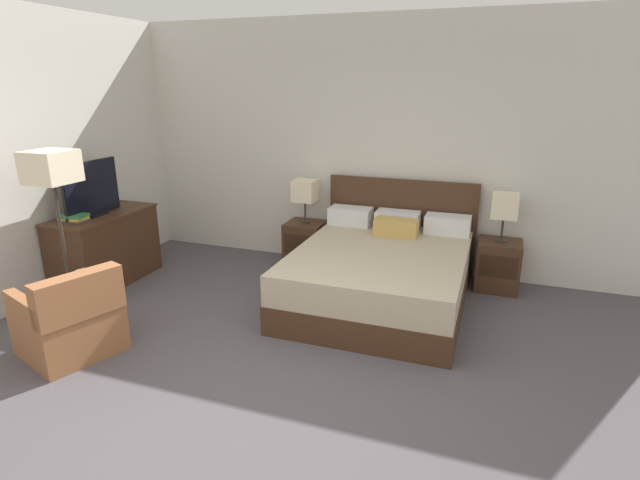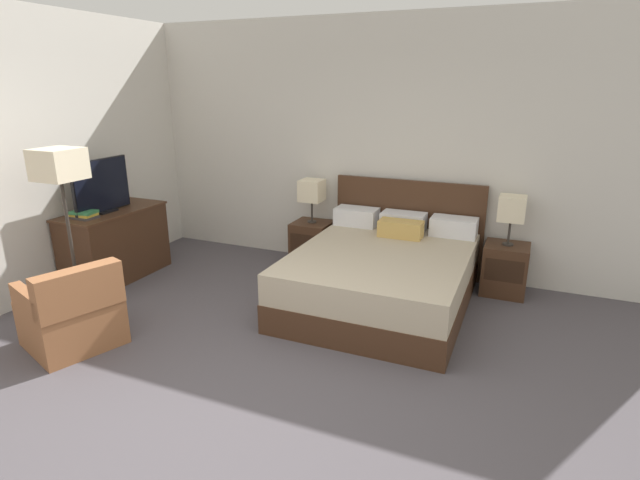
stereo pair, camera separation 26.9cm
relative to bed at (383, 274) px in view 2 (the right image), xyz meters
name	(u,v)px [view 2 (the right image)]	position (x,y,z in m)	size (l,w,h in m)	color
ground_plane	(223,426)	(-0.41, -2.30, -0.31)	(9.97, 9.97, 0.00)	#4C474C
wall_back	(378,147)	(-0.41, 1.05, 1.14)	(7.05, 0.06, 2.90)	beige
wall_left	(48,155)	(-3.36, -0.94, 1.14)	(0.06, 5.12, 2.90)	beige
bed	(383,274)	(0.00, 0.00, 0.00)	(1.73, 2.09, 1.11)	#422819
nightstand_left	(312,243)	(-1.13, 0.75, -0.04)	(0.45, 0.43, 0.54)	#422819
nightstand_right	(505,269)	(1.13, 0.75, -0.04)	(0.45, 0.43, 0.54)	#422819
table_lamp_left	(312,191)	(-1.13, 0.75, 0.62)	(0.26, 0.26, 0.52)	#332D28
table_lamp_right	(512,209)	(1.13, 0.75, 0.62)	(0.26, 0.26, 0.52)	#332D28
dresser	(115,243)	(-3.03, -0.53, 0.10)	(0.57, 1.20, 0.80)	#422819
tv	(101,187)	(-3.03, -0.62, 0.77)	(0.18, 0.75, 0.58)	black
book_red_cover	(85,217)	(-3.02, -0.90, 0.50)	(0.25, 0.19, 0.02)	#383333
book_blue_cover	(83,215)	(-3.03, -0.90, 0.53)	(0.26, 0.17, 0.03)	gold
book_small_top	(84,212)	(-3.02, -0.90, 0.55)	(0.25, 0.18, 0.03)	#2D7042
armchair_by_window	(73,315)	(-2.17, -1.89, -0.03)	(0.88, 0.87, 0.76)	#935B38
floor_lamp	(60,174)	(-2.68, -1.39, 1.06)	(0.37, 0.37, 1.61)	#332D28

